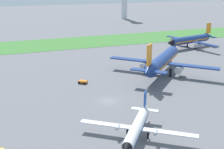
# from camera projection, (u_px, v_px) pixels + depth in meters

# --- Properties ---
(ground_plane) EXTENTS (600.00, 600.00, 0.00)m
(ground_plane) POSITION_uv_depth(u_px,v_px,m) (108.00, 101.00, 77.13)
(ground_plane) COLOR slate
(grass_taxiway_strip) EXTENTS (360.00, 28.00, 0.08)m
(grass_taxiway_strip) POSITION_uv_depth(u_px,v_px,m) (52.00, 44.00, 143.90)
(grass_taxiway_strip) COLOR #3D7533
(grass_taxiway_strip) RESTS_ON ground_plane
(airplane_midfield_jet) EXTENTS (27.78, 27.66, 12.41)m
(airplane_midfield_jet) POSITION_uv_depth(u_px,v_px,m) (162.00, 61.00, 97.27)
(airplane_midfield_jet) COLOR navy
(airplane_midfield_jet) RESTS_ON ground_plane
(airplane_foreground_turboprop) EXTENTS (18.86, 16.76, 6.80)m
(airplane_foreground_turboprop) POSITION_uv_depth(u_px,v_px,m) (137.00, 127.00, 58.31)
(airplane_foreground_turboprop) COLOR white
(airplane_foreground_turboprop) RESTS_ON ground_plane
(airplane_parked_jet_far) EXTENTS (28.00, 28.36, 10.13)m
(airplane_parked_jet_far) POSITION_uv_depth(u_px,v_px,m) (191.00, 40.00, 135.66)
(airplane_parked_jet_far) COLOR navy
(airplane_parked_jet_far) RESTS_ON ground_plane
(baggage_cart_midfield) EXTENTS (2.95, 2.88, 0.90)m
(baggage_cart_midfield) POSITION_uv_depth(u_px,v_px,m) (83.00, 82.00, 89.87)
(baggage_cart_midfield) COLOR orange
(baggage_cart_midfield) RESTS_ON ground_plane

